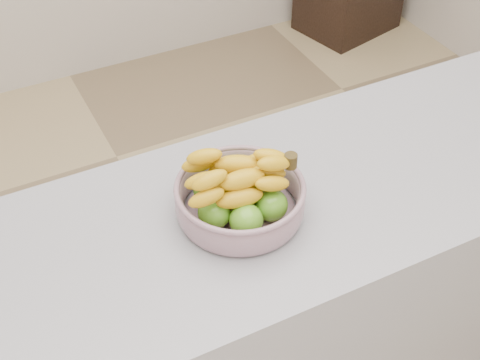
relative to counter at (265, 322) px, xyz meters
name	(u,v)px	position (x,y,z in m)	size (l,w,h in m)	color
counter	(265,322)	(0.00, 0.00, 0.00)	(2.00, 0.60, 0.90)	gray
fruit_bowl	(240,196)	(-0.08, 0.00, 0.50)	(0.29, 0.29, 0.15)	#99A1B7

